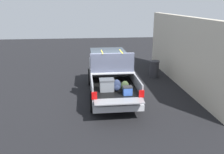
# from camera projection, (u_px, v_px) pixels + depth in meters

# --- Properties ---
(ground_plane) EXTENTS (40.00, 40.00, 0.00)m
(ground_plane) POSITION_uv_depth(u_px,v_px,m) (111.00, 95.00, 11.74)
(ground_plane) COLOR black
(pickup_truck) EXTENTS (6.05, 2.06, 2.23)m
(pickup_truck) POSITION_uv_depth(u_px,v_px,m) (110.00, 73.00, 11.81)
(pickup_truck) COLOR gray
(pickup_truck) RESTS_ON ground_plane
(building_facade) EXTENTS (9.97, 0.36, 3.64)m
(building_facade) POSITION_uv_depth(u_px,v_px,m) (182.00, 51.00, 12.95)
(building_facade) COLOR beige
(building_facade) RESTS_ON ground_plane
(trash_can) EXTENTS (0.60, 0.60, 0.98)m
(trash_can) POSITION_uv_depth(u_px,v_px,m) (154.00, 69.00, 14.50)
(trash_can) COLOR #2D2D33
(trash_can) RESTS_ON ground_plane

